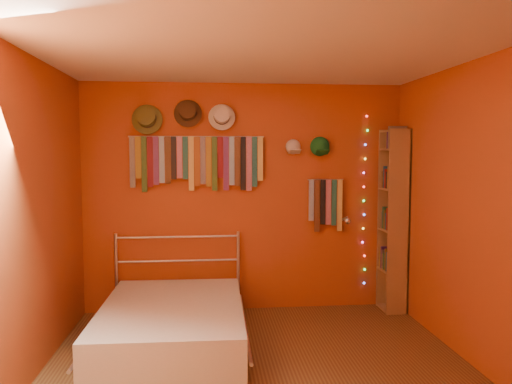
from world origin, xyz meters
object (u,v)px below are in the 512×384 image
object	(u,v)px
reading_lamp	(346,221)
bookshelf	(397,219)
bed	(172,324)
tie_rack	(198,160)

from	to	relation	value
reading_lamp	bookshelf	xyz separation A→B (m)	(0.57, 0.02, 0.00)
reading_lamp	bed	size ratio (longest dim) A/B	0.16
bookshelf	bed	distance (m)	2.65
bookshelf	bed	bearing A→B (deg)	-161.21
bed	tie_rack	bearing A→B (deg)	78.12
reading_lamp	bookshelf	bearing A→B (deg)	1.58
bed	bookshelf	bearing A→B (deg)	19.94
tie_rack	reading_lamp	xyz separation A→B (m)	(1.60, -0.17, -0.66)
tie_rack	bookshelf	world-z (taller)	bookshelf
reading_lamp	bookshelf	world-z (taller)	bookshelf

